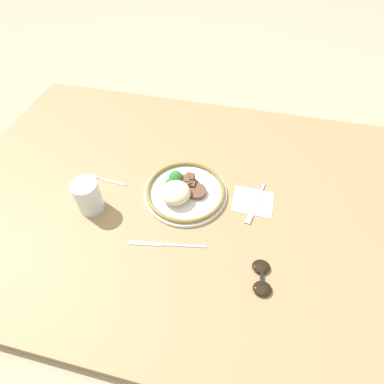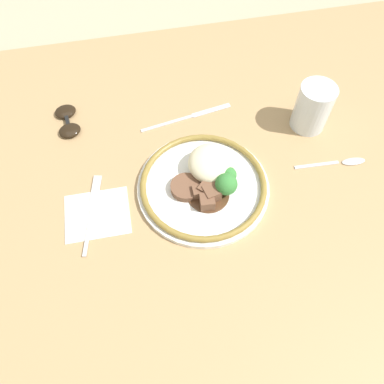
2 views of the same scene
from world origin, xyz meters
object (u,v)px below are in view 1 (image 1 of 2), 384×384
(fork, at_px, (255,206))
(spoon, at_px, (97,177))
(knife, at_px, (164,244))
(sunglasses, at_px, (262,277))
(plate, at_px, (183,190))
(juice_glass, at_px, (89,198))

(fork, distance_m, spoon, 0.51)
(knife, height_order, sunglasses, sunglasses)
(plate, xyz_separation_m, knife, (0.01, 0.19, -0.02))
(plate, relative_size, knife, 1.22)
(fork, height_order, knife, fork)
(juice_glass, relative_size, knife, 0.49)
(plate, bearing_deg, spoon, -0.68)
(plate, xyz_separation_m, fork, (-0.22, -0.00, -0.01))
(fork, distance_m, knife, 0.30)
(plate, xyz_separation_m, sunglasses, (-0.26, 0.23, -0.01))
(knife, relative_size, sunglasses, 2.02)
(fork, xyz_separation_m, sunglasses, (-0.04, 0.23, 0.00))
(spoon, relative_size, sunglasses, 1.43)
(plate, bearing_deg, sunglasses, 139.17)
(knife, bearing_deg, sunglasses, 162.17)
(spoon, bearing_deg, knife, 149.56)
(juice_glass, distance_m, spoon, 0.13)
(knife, xyz_separation_m, spoon, (0.29, -0.19, 0.00))
(plate, distance_m, juice_glass, 0.28)
(fork, bearing_deg, sunglasses, 22.32)
(fork, bearing_deg, spoon, -77.87)
(fork, relative_size, sunglasses, 1.63)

